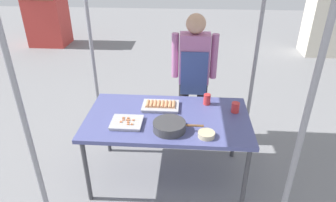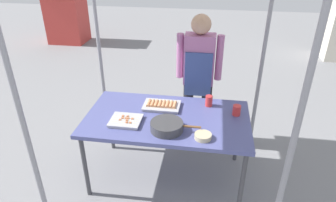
# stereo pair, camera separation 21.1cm
# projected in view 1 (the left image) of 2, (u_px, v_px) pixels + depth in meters

# --- Properties ---
(ground_plane) EXTENTS (18.00, 18.00, 0.00)m
(ground_plane) POSITION_uv_depth(u_px,v_px,m) (168.00, 175.00, 3.29)
(ground_plane) COLOR slate
(stall_table) EXTENTS (1.60, 0.90, 0.75)m
(stall_table) POSITION_uv_depth(u_px,v_px,m) (168.00, 121.00, 2.96)
(stall_table) COLOR #4C518C
(stall_table) RESTS_ON ground
(tray_grilled_sausages) EXTENTS (0.38, 0.25, 0.06)m
(tray_grilled_sausages) POSITION_uv_depth(u_px,v_px,m) (161.00, 106.00, 3.09)
(tray_grilled_sausages) COLOR #ADADB2
(tray_grilled_sausages) RESTS_ON stall_table
(tray_meat_skewers) EXTENTS (0.29, 0.26, 0.04)m
(tray_meat_skewers) POSITION_uv_depth(u_px,v_px,m) (127.00, 123.00, 2.81)
(tray_meat_skewers) COLOR #ADADB2
(tray_meat_skewers) RESTS_ON stall_table
(cooking_wok) EXTENTS (0.46, 0.30, 0.08)m
(cooking_wok) POSITION_uv_depth(u_px,v_px,m) (170.00, 126.00, 2.71)
(cooking_wok) COLOR #38383A
(cooking_wok) RESTS_ON stall_table
(condiment_bowl) EXTENTS (0.15, 0.15, 0.05)m
(condiment_bowl) POSITION_uv_depth(u_px,v_px,m) (206.00, 134.00, 2.63)
(condiment_bowl) COLOR #BFB28C
(condiment_bowl) RESTS_ON stall_table
(drink_cup_near_edge) EXTENTS (0.08, 0.08, 0.10)m
(drink_cup_near_edge) POSITION_uv_depth(u_px,v_px,m) (235.00, 107.00, 3.00)
(drink_cup_near_edge) COLOR red
(drink_cup_near_edge) RESTS_ON stall_table
(drink_cup_by_wok) EXTENTS (0.07, 0.07, 0.11)m
(drink_cup_by_wok) POSITION_uv_depth(u_px,v_px,m) (207.00, 99.00, 3.14)
(drink_cup_by_wok) COLOR red
(drink_cup_by_wok) RESTS_ON stall_table
(vendor_woman) EXTENTS (0.52, 0.23, 1.60)m
(vendor_woman) POSITION_uv_depth(u_px,v_px,m) (194.00, 71.00, 3.46)
(vendor_woman) COLOR black
(vendor_woman) RESTS_ON ground
(neighbor_stall_left) EXTENTS (0.85, 0.73, 1.62)m
(neighbor_stall_left) POSITION_uv_depth(u_px,v_px,m) (46.00, 10.00, 7.03)
(neighbor_stall_left) COLOR #BF3833
(neighbor_stall_left) RESTS_ON ground
(neighbor_stall_right) EXTENTS (0.99, 0.67, 1.97)m
(neighbor_stall_right) POSITION_uv_depth(u_px,v_px,m) (334.00, 9.00, 6.34)
(neighbor_stall_right) COLOR beige
(neighbor_stall_right) RESTS_ON ground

